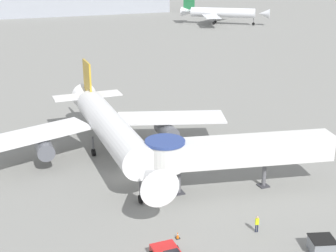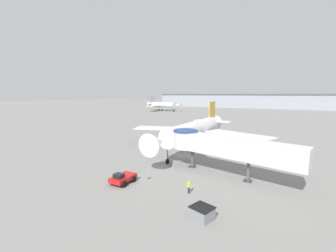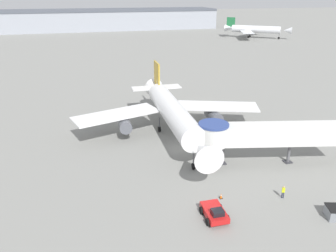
{
  "view_description": "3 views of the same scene",
  "coord_description": "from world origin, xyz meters",
  "px_view_note": "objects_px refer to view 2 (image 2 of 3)",
  "views": [
    {
      "loc": [
        -13.89,
        -46.21,
        23.21
      ],
      "look_at": [
        5.45,
        0.38,
        5.26
      ],
      "focal_mm": 50.0,
      "sensor_mm": 36.0,
      "label": 1
    },
    {
      "loc": [
        17.73,
        -39.48,
        12.01
      ],
      "look_at": [
        -3.15,
        -1.18,
        5.8
      ],
      "focal_mm": 24.0,
      "sensor_mm": 36.0,
      "label": 2
    },
    {
      "loc": [
        -13.77,
        -43.15,
        22.42
      ],
      "look_at": [
        -2.79,
        -2.18,
        4.93
      ],
      "focal_mm": 35.0,
      "sensor_mm": 36.0,
      "label": 3
    }
  ],
  "objects_px": {
    "pushback_tug_red": "(123,178)",
    "service_container_gray": "(202,213)",
    "traffic_cone_near_nose": "(149,176)",
    "main_airplane": "(194,130)",
    "background_jet_gray_tail": "(162,105)",
    "ground_crew_marshaller": "(189,186)",
    "jet_bridge": "(221,146)",
    "traffic_cone_starboard_wing": "(254,157)"
  },
  "relations": [
    {
      "from": "pushback_tug_red",
      "to": "service_container_gray",
      "type": "height_order",
      "value": "pushback_tug_red"
    },
    {
      "from": "service_container_gray",
      "to": "traffic_cone_near_nose",
      "type": "bearing_deg",
      "value": 148.17
    },
    {
      "from": "main_airplane",
      "to": "background_jet_gray_tail",
      "type": "relative_size",
      "value": 1.11
    },
    {
      "from": "service_container_gray",
      "to": "ground_crew_marshaller",
      "type": "distance_m",
      "value": 5.76
    },
    {
      "from": "jet_bridge",
      "to": "pushback_tug_red",
      "type": "distance_m",
      "value": 14.99
    },
    {
      "from": "background_jet_gray_tail",
      "to": "traffic_cone_near_nose",
      "type": "bearing_deg",
      "value": -141.5
    },
    {
      "from": "service_container_gray",
      "to": "ground_crew_marshaller",
      "type": "xyz_separation_m",
      "value": [
        -3.39,
        4.64,
        0.3
      ]
    },
    {
      "from": "traffic_cone_starboard_wing",
      "to": "service_container_gray",
      "type": "bearing_deg",
      "value": -93.52
    },
    {
      "from": "pushback_tug_red",
      "to": "traffic_cone_near_nose",
      "type": "distance_m",
      "value": 3.88
    },
    {
      "from": "main_airplane",
      "to": "traffic_cone_near_nose",
      "type": "xyz_separation_m",
      "value": [
        0.7,
        -18.97,
        -3.95
      ]
    },
    {
      "from": "ground_crew_marshaller",
      "to": "traffic_cone_starboard_wing",
      "type": "bearing_deg",
      "value": -83.42
    },
    {
      "from": "traffic_cone_near_nose",
      "to": "background_jet_gray_tail",
      "type": "xyz_separation_m",
      "value": [
        -63.57,
        113.93,
        4.19
      ]
    },
    {
      "from": "traffic_cone_near_nose",
      "to": "background_jet_gray_tail",
      "type": "bearing_deg",
      "value": 119.16
    },
    {
      "from": "jet_bridge",
      "to": "main_airplane",
      "type": "bearing_deg",
      "value": 139.49
    },
    {
      "from": "background_jet_gray_tail",
      "to": "service_container_gray",
      "type": "bearing_deg",
      "value": -139.1
    },
    {
      "from": "traffic_cone_near_nose",
      "to": "main_airplane",
      "type": "bearing_deg",
      "value": 92.12
    },
    {
      "from": "main_airplane",
      "to": "service_container_gray",
      "type": "xyz_separation_m",
      "value": [
        11.09,
        -25.41,
        -3.61
      ]
    },
    {
      "from": "pushback_tug_red",
      "to": "ground_crew_marshaller",
      "type": "xyz_separation_m",
      "value": [
        9.14,
        1.4,
        0.2
      ]
    },
    {
      "from": "traffic_cone_near_nose",
      "to": "background_jet_gray_tail",
      "type": "distance_m",
      "value": 130.53
    },
    {
      "from": "jet_bridge",
      "to": "pushback_tug_red",
      "type": "bearing_deg",
      "value": -124.87
    },
    {
      "from": "service_container_gray",
      "to": "traffic_cone_starboard_wing",
      "type": "distance_m",
      "value": 24.15
    },
    {
      "from": "service_container_gray",
      "to": "background_jet_gray_tail",
      "type": "distance_m",
      "value": 141.33
    },
    {
      "from": "traffic_cone_starboard_wing",
      "to": "ground_crew_marshaller",
      "type": "relative_size",
      "value": 0.48
    },
    {
      "from": "main_airplane",
      "to": "traffic_cone_near_nose",
      "type": "bearing_deg",
      "value": -86.78
    },
    {
      "from": "traffic_cone_near_nose",
      "to": "ground_crew_marshaller",
      "type": "height_order",
      "value": "ground_crew_marshaller"
    },
    {
      "from": "service_container_gray",
      "to": "main_airplane",
      "type": "bearing_deg",
      "value": 113.57
    },
    {
      "from": "jet_bridge",
      "to": "traffic_cone_near_nose",
      "type": "xyz_separation_m",
      "value": [
        -8.56,
        -6.61,
        -4.11
      ]
    },
    {
      "from": "background_jet_gray_tail",
      "to": "ground_crew_marshaller",
      "type": "bearing_deg",
      "value": -139.29
    },
    {
      "from": "service_container_gray",
      "to": "traffic_cone_near_nose",
      "type": "distance_m",
      "value": 12.23
    },
    {
      "from": "traffic_cone_near_nose",
      "to": "traffic_cone_starboard_wing",
      "type": "relative_size",
      "value": 0.83
    },
    {
      "from": "jet_bridge",
      "to": "service_container_gray",
      "type": "distance_m",
      "value": 13.71
    },
    {
      "from": "jet_bridge",
      "to": "traffic_cone_near_nose",
      "type": "height_order",
      "value": "jet_bridge"
    },
    {
      "from": "jet_bridge",
      "to": "background_jet_gray_tail",
      "type": "distance_m",
      "value": 129.31
    },
    {
      "from": "traffic_cone_starboard_wing",
      "to": "background_jet_gray_tail",
      "type": "distance_m",
      "value": 122.38
    },
    {
      "from": "main_airplane",
      "to": "jet_bridge",
      "type": "bearing_deg",
      "value": -52.04
    },
    {
      "from": "ground_crew_marshaller",
      "to": "traffic_cone_near_nose",
      "type": "bearing_deg",
      "value": 6.17
    },
    {
      "from": "service_container_gray",
      "to": "background_jet_gray_tail",
      "type": "relative_size",
      "value": 0.09
    },
    {
      "from": "pushback_tug_red",
      "to": "background_jet_gray_tail",
      "type": "distance_m",
      "value": 132.32
    },
    {
      "from": "service_container_gray",
      "to": "ground_crew_marshaller",
      "type": "relative_size",
      "value": 1.54
    },
    {
      "from": "main_airplane",
      "to": "traffic_cone_near_nose",
      "type": "relative_size",
      "value": 50.64
    },
    {
      "from": "jet_bridge",
      "to": "background_jet_gray_tail",
      "type": "xyz_separation_m",
      "value": [
        -72.13,
        107.32,
        0.08
      ]
    },
    {
      "from": "pushback_tug_red",
      "to": "traffic_cone_starboard_wing",
      "type": "relative_size",
      "value": 4.71
    }
  ]
}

